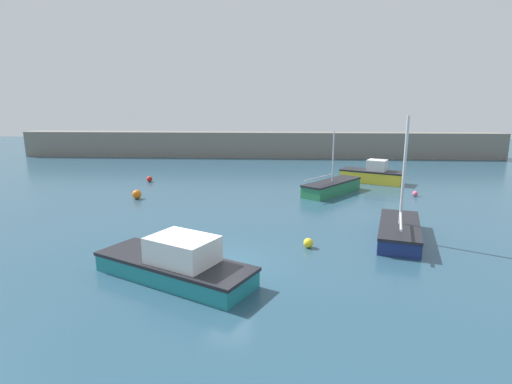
{
  "coord_description": "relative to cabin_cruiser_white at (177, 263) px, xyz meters",
  "views": [
    {
      "loc": [
        2.27,
        -14.42,
        6.15
      ],
      "look_at": [
        0.86,
        10.51,
        0.62
      ],
      "focal_mm": 28.0,
      "sensor_mm": 36.0,
      "label": 1
    }
  ],
  "objects": [
    {
      "name": "mooring_buoy_pink",
      "position": [
        12.89,
        13.86,
        -0.42
      ],
      "size": [
        0.37,
        0.37,
        0.37
      ],
      "primitive_type": "sphere",
      "color": "#EA668C",
      "rests_on": "ground_plane"
    },
    {
      "name": "sailboat_short_mast",
      "position": [
        7.33,
        14.46,
        -0.15
      ],
      "size": [
        4.62,
        5.29,
        4.36
      ],
      "rotation": [
        0.0,
        0.0,
        0.9
      ],
      "color": "#287A4C",
      "rests_on": "ground_plane"
    },
    {
      "name": "harbor_breakwater",
      "position": [
        1.3,
        33.88,
        0.86
      ],
      "size": [
        55.67,
        2.47,
        2.91
      ],
      "primitive_type": "cube",
      "color": "slate",
      "rests_on": "ground_plane"
    },
    {
      "name": "ground_plane",
      "position": [
        1.3,
        1.31,
        -0.7
      ],
      "size": [
        120.0,
        120.0,
        0.2
      ],
      "primitive_type": "cube",
      "color": "#284C60"
    },
    {
      "name": "mooring_buoy_orange",
      "position": [
        -5.74,
        12.08,
        -0.3
      ],
      "size": [
        0.6,
        0.6,
        0.6
      ],
      "primitive_type": "sphere",
      "color": "orange",
      "rests_on": "ground_plane"
    },
    {
      "name": "mooring_buoy_red",
      "position": [
        -6.78,
        17.94,
        -0.38
      ],
      "size": [
        0.45,
        0.45,
        0.45
      ],
      "primitive_type": "sphere",
      "color": "red",
      "rests_on": "ground_plane"
    },
    {
      "name": "mooring_buoy_yellow",
      "position": [
        4.92,
        3.49,
        -0.39
      ],
      "size": [
        0.43,
        0.43,
        0.43
      ],
      "primitive_type": "sphere",
      "color": "yellow",
      "rests_on": "ground_plane"
    },
    {
      "name": "motorboat_grey_hull",
      "position": [
        11.1,
        18.68,
        0.05
      ],
      "size": [
        5.11,
        3.8,
        1.83
      ],
      "rotation": [
        0.0,
        0.0,
        2.67
      ],
      "color": "yellow",
      "rests_on": "ground_plane"
    },
    {
      "name": "cabin_cruiser_white",
      "position": [
        0.0,
        0.0,
        0.0
      ],
      "size": [
        6.34,
        4.59,
        1.64
      ],
      "rotation": [
        0.0,
        0.0,
        2.66
      ],
      "color": "teal",
      "rests_on": "ground_plane"
    },
    {
      "name": "sailboat_tall_mast",
      "position": [
        9.21,
        4.87,
        -0.18
      ],
      "size": [
        3.09,
        5.35,
        5.65
      ],
      "rotation": [
        0.0,
        0.0,
        1.29
      ],
      "color": "navy",
      "rests_on": "ground_plane"
    }
  ]
}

